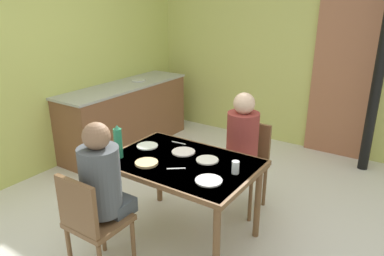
% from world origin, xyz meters
% --- Properties ---
extents(ground_plane, '(6.67, 6.67, 0.00)m').
position_xyz_m(ground_plane, '(0.00, 0.00, 0.00)').
color(ground_plane, silver).
extents(wall_back, '(4.26, 0.10, 2.75)m').
position_xyz_m(wall_back, '(0.00, 2.57, 1.37)').
color(wall_back, '#BBBF63').
rests_on(wall_back, ground_plane).
extents(wall_left, '(0.10, 3.85, 2.75)m').
position_xyz_m(wall_left, '(-2.03, 0.64, 1.37)').
color(wall_left, '#B9C15F').
rests_on(wall_left, ground_plane).
extents(door_wooden, '(0.80, 0.05, 2.00)m').
position_xyz_m(door_wooden, '(0.85, 2.49, 1.00)').
color(door_wooden, '#9B5F42').
rests_on(door_wooden, ground_plane).
extents(stove_pipe_column, '(0.12, 0.12, 2.75)m').
position_xyz_m(stove_pipe_column, '(1.27, 2.22, 1.37)').
color(stove_pipe_column, black).
rests_on(stove_pipe_column, ground_plane).
extents(kitchen_counter, '(0.61, 2.04, 0.91)m').
position_xyz_m(kitchen_counter, '(-1.70, 1.12, 0.45)').
color(kitchen_counter, brown).
rests_on(kitchen_counter, ground_plane).
extents(dining_table, '(1.24, 0.86, 0.74)m').
position_xyz_m(dining_table, '(0.17, -0.15, 0.66)').
color(dining_table, brown).
rests_on(dining_table, ground_plane).
extents(chair_near_diner, '(0.40, 0.40, 0.87)m').
position_xyz_m(chair_near_diner, '(-0.09, -0.93, 0.50)').
color(chair_near_diner, brown).
rests_on(chair_near_diner, ground_plane).
extents(chair_far_diner, '(0.40, 0.40, 0.87)m').
position_xyz_m(chair_far_diner, '(0.40, 0.63, 0.50)').
color(chair_far_diner, brown).
rests_on(chair_far_diner, ground_plane).
extents(person_near_diner, '(0.30, 0.37, 0.77)m').
position_xyz_m(person_near_diner, '(-0.09, -0.80, 0.78)').
color(person_near_diner, '#434B52').
rests_on(person_near_diner, ground_plane).
extents(person_far_diner, '(0.30, 0.37, 0.77)m').
position_xyz_m(person_far_diner, '(0.40, 0.49, 0.78)').
color(person_far_diner, maroon).
rests_on(person_far_diner, ground_plane).
extents(water_bottle_green_near, '(0.07, 0.07, 0.29)m').
position_xyz_m(water_bottle_green_near, '(-0.32, -0.39, 0.88)').
color(water_bottle_green_near, '#257B54').
rests_on(water_bottle_green_near, dining_table).
extents(dinner_plate_near_left, '(0.21, 0.21, 0.01)m').
position_xyz_m(dinner_plate_near_left, '(0.08, -0.00, 0.74)').
color(dinner_plate_near_left, white).
rests_on(dinner_plate_near_left, dining_table).
extents(dinner_plate_near_right, '(0.21, 0.21, 0.01)m').
position_xyz_m(dinner_plate_near_right, '(0.54, -0.33, 0.74)').
color(dinner_plate_near_right, white).
rests_on(dinner_plate_near_right, dining_table).
extents(dinner_plate_far_center, '(0.19, 0.19, 0.01)m').
position_xyz_m(dinner_plate_far_center, '(0.34, -0.03, 0.74)').
color(dinner_plate_far_center, white).
rests_on(dinner_plate_far_center, dining_table).
extents(dinner_plate_far_side, '(0.19, 0.19, 0.01)m').
position_xyz_m(dinner_plate_far_side, '(-0.28, -0.07, 0.74)').
color(dinner_plate_far_side, white).
rests_on(dinner_plate_far_side, dining_table).
extents(drinking_glass_by_near_diner, '(0.06, 0.06, 0.10)m').
position_xyz_m(drinking_glass_by_near_diner, '(0.65, -0.10, 0.79)').
color(drinking_glass_by_near_diner, silver).
rests_on(drinking_glass_by_near_diner, dining_table).
extents(bread_plate_sliced, '(0.19, 0.19, 0.02)m').
position_xyz_m(bread_plate_sliced, '(-0.04, -0.36, 0.75)').
color(bread_plate_sliced, '#DBB77A').
rests_on(bread_plate_sliced, dining_table).
extents(cutlery_knife_near, '(0.15, 0.03, 0.00)m').
position_xyz_m(cutlery_knife_near, '(-0.08, 0.15, 0.74)').
color(cutlery_knife_near, silver).
rests_on(cutlery_knife_near, dining_table).
extents(cutlery_fork_near, '(0.13, 0.11, 0.00)m').
position_xyz_m(cutlery_fork_near, '(0.21, -0.30, 0.74)').
color(cutlery_fork_near, silver).
rests_on(cutlery_fork_near, dining_table).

